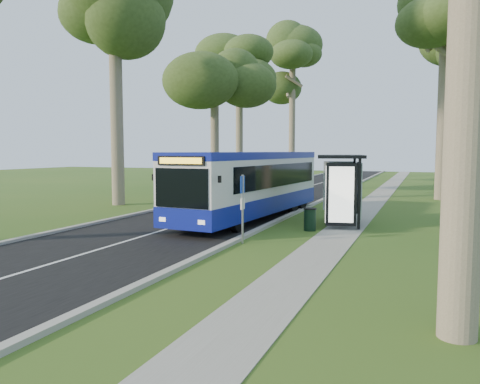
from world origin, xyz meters
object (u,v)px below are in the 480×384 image
object	(u,v)px
car_white	(244,180)
car_silver	(257,175)
bus	(251,184)
bus_stop_sign	(243,200)
litter_bin	(310,219)
bus_shelter	(342,176)

from	to	relation	value
car_white	car_silver	bearing A→B (deg)	80.77
bus	car_silver	world-z (taller)	bus
bus_stop_sign	litter_bin	size ratio (longest dim) A/B	2.61
litter_bin	car_silver	bearing A→B (deg)	113.99
bus	bus_shelter	xyz separation A→B (m)	(4.18, -0.55, 0.50)
bus_shelter	litter_bin	bearing A→B (deg)	-131.01
litter_bin	bus_stop_sign	bearing A→B (deg)	-114.33
bus	bus_shelter	world-z (taller)	bus
bus	litter_bin	xyz separation A→B (m)	(3.27, -2.19, -1.13)
bus_stop_sign	car_white	distance (m)	22.26
litter_bin	bus_shelter	bearing A→B (deg)	61.00
bus_stop_sign	litter_bin	xyz separation A→B (m)	(1.51, 3.34, -1.00)
bus	car_silver	distance (m)	23.75
bus	car_white	xyz separation A→B (m)	(-6.24, 15.24, -0.85)
litter_bin	car_white	world-z (taller)	car_white
car_silver	bus_stop_sign	bearing A→B (deg)	-90.68
bus_stop_sign	car_white	world-z (taller)	bus_stop_sign
bus_shelter	car_silver	bearing A→B (deg)	105.30
bus	bus_shelter	size ratio (longest dim) A/B	3.13
car_white	car_silver	xyz separation A→B (m)	(-1.45, 7.21, 0.03)
bus_shelter	car_white	xyz separation A→B (m)	(-10.42, 15.78, -1.35)
bus_shelter	car_white	distance (m)	18.96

